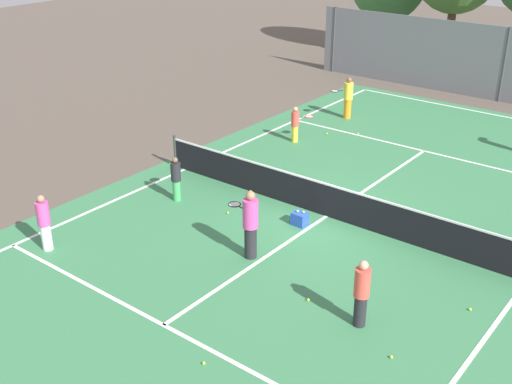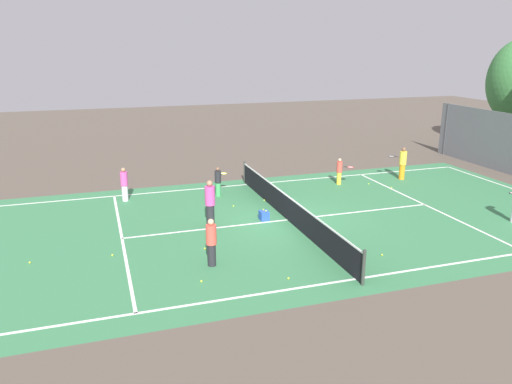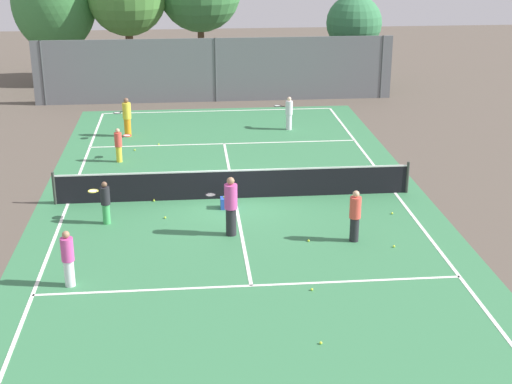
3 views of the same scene
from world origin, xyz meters
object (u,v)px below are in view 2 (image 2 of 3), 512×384
(player_4, at_px, (124,184))
(player_6, at_px, (210,203))
(player_2, at_px, (218,181))
(tennis_ball_10, at_px, (369,184))
(player_1, at_px, (340,171))
(tennis_ball_4, at_px, (112,255))
(tennis_ball_2, at_px, (288,278))
(tennis_ball_6, at_px, (264,200))
(tennis_ball_7, at_px, (205,249))
(player_5, at_px, (211,242))
(tennis_ball_1, at_px, (201,281))
(player_0, at_px, (402,163))
(tennis_ball_3, at_px, (382,255))
(ball_crate, at_px, (264,215))
(tennis_ball_0, at_px, (233,206))
(tennis_ball_8, at_px, (30,263))
(tennis_ball_5, at_px, (392,188))

(player_4, xyz_separation_m, player_6, (4.31, 2.89, 0.15))
(player_2, xyz_separation_m, tennis_ball_10, (0.44, 7.59, -0.67))
(player_2, distance_m, player_6, 3.97)
(player_1, xyz_separation_m, tennis_ball_4, (5.64, -11.19, -0.66))
(tennis_ball_2, relative_size, tennis_ball_6, 1.00)
(player_4, bearing_deg, tennis_ball_10, 85.23)
(tennis_ball_7, bearing_deg, tennis_ball_2, 32.11)
(player_5, relative_size, tennis_ball_1, 23.60)
(player_0, height_order, tennis_ball_3, player_0)
(tennis_ball_4, bearing_deg, player_2, 138.24)
(player_4, distance_m, tennis_ball_2, 10.36)
(ball_crate, distance_m, tennis_ball_6, 2.52)
(ball_crate, relative_size, tennis_ball_6, 6.45)
(tennis_ball_0, height_order, tennis_ball_10, same)
(player_5, bearing_deg, tennis_ball_3, 79.60)
(player_6, distance_m, tennis_ball_1, 4.87)
(tennis_ball_3, bearing_deg, tennis_ball_7, -113.21)
(player_4, xyz_separation_m, tennis_ball_7, (6.53, 2.17, -0.75))
(ball_crate, distance_m, tennis_ball_7, 3.65)
(ball_crate, bearing_deg, tennis_ball_8, -79.27)
(tennis_ball_1, distance_m, tennis_ball_8, 5.76)
(player_5, bearing_deg, tennis_ball_10, 125.55)
(player_0, bearing_deg, tennis_ball_5, -46.62)
(tennis_ball_3, bearing_deg, player_1, 161.97)
(player_5, height_order, tennis_ball_0, player_5)
(tennis_ball_2, bearing_deg, tennis_ball_8, -115.89)
(player_0, xyz_separation_m, tennis_ball_3, (8.29, -6.25, -0.83))
(tennis_ball_5, bearing_deg, player_4, -98.77)
(player_1, bearing_deg, tennis_ball_8, -68.45)
(player_2, xyz_separation_m, tennis_ball_0, (1.79, 0.21, -0.67))
(player_5, height_order, tennis_ball_3, player_5)
(tennis_ball_1, bearing_deg, player_5, 151.67)
(player_0, height_order, player_4, player_0)
(player_5, relative_size, tennis_ball_5, 23.60)
(player_4, relative_size, tennis_ball_5, 23.07)
(player_1, height_order, ball_crate, player_1)
(tennis_ball_5, bearing_deg, ball_crate, -72.06)
(tennis_ball_8, distance_m, tennis_ball_10, 15.89)
(tennis_ball_0, relative_size, tennis_ball_6, 1.00)
(ball_crate, bearing_deg, tennis_ball_1, -37.50)
(tennis_ball_1, relative_size, tennis_ball_8, 1.00)
(tennis_ball_2, bearing_deg, tennis_ball_3, 100.27)
(tennis_ball_3, height_order, tennis_ball_10, same)
(player_1, relative_size, player_5, 0.85)
(player_1, height_order, tennis_ball_10, player_1)
(tennis_ball_2, distance_m, tennis_ball_7, 3.52)
(ball_crate, bearing_deg, tennis_ball_10, 116.56)
(tennis_ball_1, xyz_separation_m, tennis_ball_10, (-7.92, 10.18, 0.00))
(player_5, relative_size, tennis_ball_7, 23.60)
(player_1, relative_size, player_4, 0.87)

